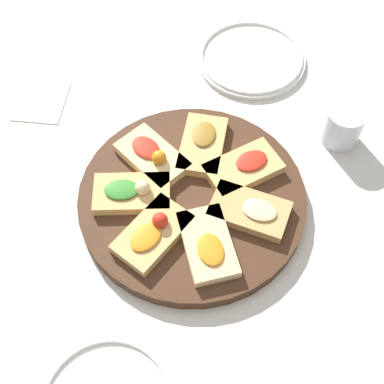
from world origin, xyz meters
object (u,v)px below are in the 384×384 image
at_px(plate_left, 251,58).
at_px(water_glass, 343,126).
at_px(serving_board, 192,199).
at_px(napkin_stack, 41,100).

distance_m(plate_left, water_glass, 0.27).
bearing_deg(water_glass, plate_left, -126.79).
height_order(plate_left, water_glass, water_glass).
bearing_deg(serving_board, plate_left, 177.45).
bearing_deg(napkin_stack, water_glass, 97.58).
height_order(serving_board, plate_left, serving_board).
distance_m(plate_left, napkin_stack, 0.45).
relative_size(serving_board, water_glass, 5.28).
xyz_separation_m(plate_left, napkin_stack, (0.24, -0.38, -0.01)).
height_order(plate_left, napkin_stack, plate_left).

